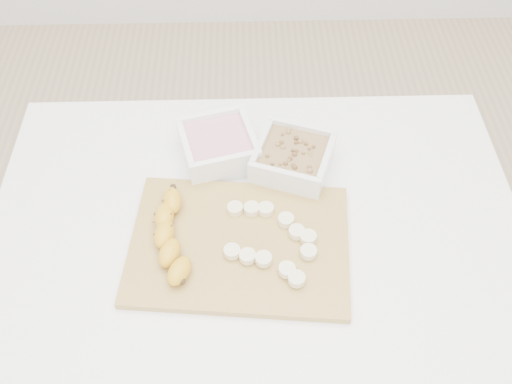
{
  "coord_description": "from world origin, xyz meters",
  "views": [
    {
      "loc": [
        -0.02,
        -0.62,
        1.61
      ],
      "look_at": [
        0.0,
        0.03,
        0.81
      ],
      "focal_mm": 40.0,
      "sensor_mm": 36.0,
      "label": 1
    }
  ],
  "objects_px": {
    "cutting_board": "(239,244)",
    "banana": "(172,237)",
    "table": "(256,253)",
    "bowl_yogurt": "(218,146)",
    "bowl_granola": "(293,159)"
  },
  "relations": [
    {
      "from": "bowl_granola",
      "to": "banana",
      "type": "xyz_separation_m",
      "value": [
        -0.23,
        -0.18,
        -0.0
      ]
    },
    {
      "from": "banana",
      "to": "bowl_granola",
      "type": "bearing_deg",
      "value": 41.73
    },
    {
      "from": "table",
      "to": "banana",
      "type": "xyz_separation_m",
      "value": [
        -0.15,
        -0.05,
        0.13
      ]
    },
    {
      "from": "cutting_board",
      "to": "banana",
      "type": "height_order",
      "value": "banana"
    },
    {
      "from": "table",
      "to": "bowl_yogurt",
      "type": "xyz_separation_m",
      "value": [
        -0.07,
        0.17,
        0.13
      ]
    },
    {
      "from": "banana",
      "to": "bowl_yogurt",
      "type": "bearing_deg",
      "value": 73.53
    },
    {
      "from": "cutting_board",
      "to": "banana",
      "type": "relative_size",
      "value": 1.93
    },
    {
      "from": "bowl_granola",
      "to": "cutting_board",
      "type": "relative_size",
      "value": 0.46
    },
    {
      "from": "table",
      "to": "banana",
      "type": "bearing_deg",
      "value": -163.18
    },
    {
      "from": "cutting_board",
      "to": "table",
      "type": "bearing_deg",
      "value": 56.22
    },
    {
      "from": "table",
      "to": "banana",
      "type": "relative_size",
      "value": 4.95
    },
    {
      "from": "table",
      "to": "bowl_yogurt",
      "type": "relative_size",
      "value": 5.78
    },
    {
      "from": "bowl_yogurt",
      "to": "banana",
      "type": "bearing_deg",
      "value": -109.81
    },
    {
      "from": "table",
      "to": "bowl_granola",
      "type": "height_order",
      "value": "bowl_granola"
    },
    {
      "from": "table",
      "to": "banana",
      "type": "distance_m",
      "value": 0.2
    }
  ]
}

